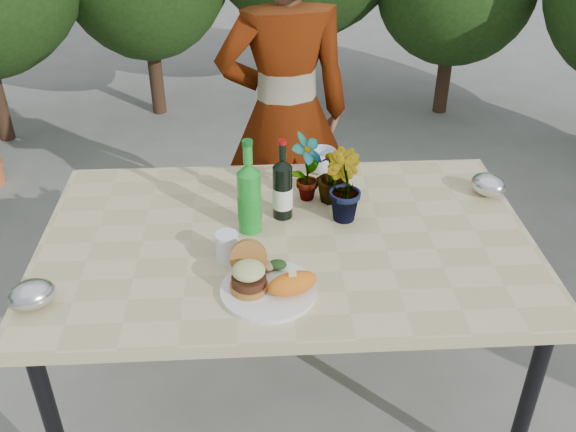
{
  "coord_description": "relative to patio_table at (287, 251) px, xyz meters",
  "views": [
    {
      "loc": [
        -0.09,
        -1.73,
        1.94
      ],
      "look_at": [
        0.0,
        -0.08,
        0.88
      ],
      "focal_mm": 40.0,
      "sensor_mm": 36.0,
      "label": 1
    }
  ],
  "objects": [
    {
      "name": "person",
      "position": [
        0.04,
        0.84,
        0.11
      ],
      "size": [
        0.64,
        0.47,
        1.61
      ],
      "primitive_type": "imported",
      "rotation": [
        0.0,
        0.0,
        3.29
      ],
      "color": "#A06450",
      "rests_on": "ground"
    },
    {
      "name": "ground",
      "position": [
        0.0,
        0.0,
        -0.69
      ],
      "size": [
        80.0,
        80.0,
        0.0
      ],
      "primitive_type": "plane",
      "color": "slate",
      "rests_on": "ground"
    },
    {
      "name": "seedling_left",
      "position": [
        0.08,
        0.23,
        0.18
      ],
      "size": [
        0.16,
        0.16,
        0.25
      ],
      "primitive_type": "imported",
      "rotation": [
        0.0,
        0.0,
        0.82
      ],
      "color": "#2F5F20",
      "rests_on": "patio_table"
    },
    {
      "name": "sparkling_water",
      "position": [
        -0.12,
        0.05,
        0.18
      ],
      "size": [
        0.08,
        0.08,
        0.33
      ],
      "rotation": [
        0.0,
        0.0,
        0.42
      ],
      "color": "#1B9528",
      "rests_on": "patio_table"
    },
    {
      "name": "plastic_cup",
      "position": [
        -0.19,
        -0.12,
        0.1
      ],
      "size": [
        0.07,
        0.07,
        0.09
      ],
      "primitive_type": "cylinder",
      "color": "white",
      "rests_on": "patio_table"
    },
    {
      "name": "foil_packet_right",
      "position": [
        0.74,
        0.23,
        0.1
      ],
      "size": [
        0.17,
        0.17,
        0.08
      ],
      "primitive_type": "ellipsoid",
      "rotation": [
        0.0,
        0.0,
        2.28
      ],
      "color": "silver",
      "rests_on": "patio_table"
    },
    {
      "name": "burger_stack",
      "position": [
        -0.12,
        -0.26,
        0.12
      ],
      "size": [
        0.11,
        0.16,
        0.11
      ],
      "color": "#B7722D",
      "rests_on": "dinner_plate"
    },
    {
      "name": "grilled_veg",
      "position": [
        -0.05,
        -0.19,
        0.09
      ],
      "size": [
        0.08,
        0.05,
        0.03
      ],
      "color": "olive",
      "rests_on": "dinner_plate"
    },
    {
      "name": "sweet_potato",
      "position": [
        -0.0,
        -0.3,
        0.1
      ],
      "size": [
        0.17,
        0.12,
        0.06
      ],
      "primitive_type": "ellipsoid",
      "rotation": [
        0.0,
        0.0,
        0.35
      ],
      "color": "orange",
      "rests_on": "dinner_plate"
    },
    {
      "name": "patio_table",
      "position": [
        0.0,
        0.0,
        0.0
      ],
      "size": [
        1.6,
        1.0,
        0.75
      ],
      "color": "#CDBC88",
      "rests_on": "ground"
    },
    {
      "name": "foil_packet_left",
      "position": [
        -0.73,
        -0.3,
        0.1
      ],
      "size": [
        0.16,
        0.15,
        0.08
      ],
      "primitive_type": "ellipsoid",
      "rotation": [
        0.0,
        0.0,
        0.4
      ],
      "color": "silver",
      "rests_on": "patio_table"
    },
    {
      "name": "seedling_mid",
      "position": [
        0.19,
        0.11,
        0.18
      ],
      "size": [
        0.16,
        0.17,
        0.24
      ],
      "primitive_type": "imported",
      "rotation": [
        0.0,
        0.0,
        2.16
      ],
      "color": "#1F521C",
      "rests_on": "patio_table"
    },
    {
      "name": "dinner_plate",
      "position": [
        -0.07,
        -0.28,
        0.06
      ],
      "size": [
        0.28,
        0.28,
        0.01
      ],
      "primitive_type": "cylinder",
      "color": "white",
      "rests_on": "patio_table"
    },
    {
      "name": "blue_bowl",
      "position": [
        0.16,
        0.43,
        0.1
      ],
      "size": [
        0.13,
        0.13,
        0.09
      ],
      "primitive_type": "imported",
      "rotation": [
        0.0,
        0.0,
        -0.07
      ],
      "color": "white",
      "rests_on": "patio_table"
    },
    {
      "name": "seedling_right",
      "position": [
        0.17,
        0.22,
        0.16
      ],
      "size": [
        0.15,
        0.15,
        0.2
      ],
      "primitive_type": "imported",
      "rotation": [
        0.0,
        0.0,
        3.64
      ],
      "color": "#28511B",
      "rests_on": "patio_table"
    },
    {
      "name": "wine_bottle",
      "position": [
        -0.01,
        0.13,
        0.16
      ],
      "size": [
        0.07,
        0.07,
        0.29
      ],
      "rotation": [
        0.0,
        0.0,
        -0.23
      ],
      "color": "black",
      "rests_on": "patio_table"
    }
  ]
}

